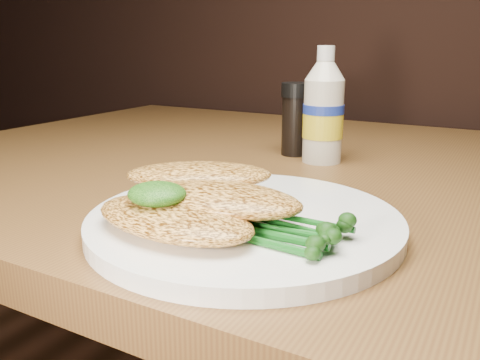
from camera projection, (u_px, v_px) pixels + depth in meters
The scene contains 8 objects.
plate at pixel (245, 222), 0.44m from camera, with size 0.28×0.28×0.01m, color white.
chicken_front at pixel (173, 218), 0.40m from camera, with size 0.15×0.08×0.02m, color #F4AD4D.
chicken_mid at pixel (216, 197), 0.42m from camera, with size 0.15×0.08×0.02m, color #F4AD4D.
chicken_back at pixel (199, 175), 0.46m from camera, with size 0.13×0.07×0.02m, color #F4AD4D.
pesto_front at pixel (157, 194), 0.40m from camera, with size 0.05×0.04×0.02m, color black.
broccolini_bundle at pixel (278, 224), 0.39m from camera, with size 0.13×0.10×0.02m, color #125517, non-canonical shape.
mayo_bottle at pixel (324, 105), 0.67m from camera, with size 0.05×0.05×0.15m, color beige, non-canonical shape.
pepper_grinder at pixel (296, 119), 0.72m from camera, with size 0.04×0.04×0.10m, color black, non-canonical shape.
Camera 1 is at (0.23, 0.43, 0.91)m, focal length 37.52 mm.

